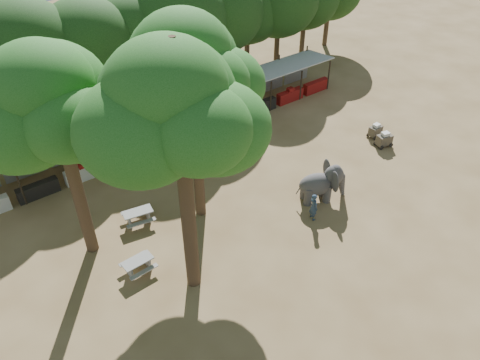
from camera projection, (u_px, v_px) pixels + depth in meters
ground at (314, 251)px, 23.99m from camera, size 100.00×100.00×0.00m
vendor_stalls at (174, 121)px, 32.05m from camera, size 28.00×2.99×2.80m
yard_tree_left at (50, 107)px, 19.21m from camera, size 7.10×6.90×11.02m
yard_tree_center at (173, 112)px, 16.85m from camera, size 7.10×6.90×12.04m
yard_tree_back at (187, 70)px, 21.21m from camera, size 7.10×6.90×11.36m
backdrop_trees at (132, 37)px, 32.68m from camera, size 46.46×5.95×8.33m
elephant at (322, 183)px, 26.68m from camera, size 2.99×2.36×2.24m
handler at (314, 207)px, 25.47m from camera, size 0.54×0.69×1.68m
picnic_table_near at (138, 264)px, 22.65m from camera, size 1.54×1.40×0.74m
picnic_table_far at (138, 215)px, 25.41m from camera, size 1.81×1.68×0.79m
cart_front at (376, 130)px, 32.43m from camera, size 1.04×0.71×0.99m
cart_back at (384, 139)px, 31.43m from camera, size 1.23×0.94×1.07m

